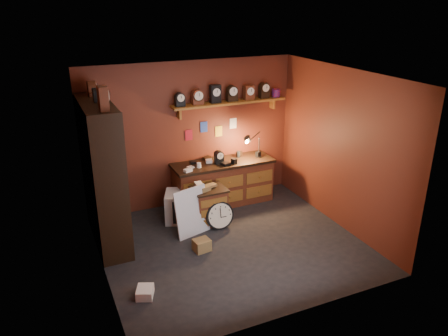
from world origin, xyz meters
TOP-DOWN VIEW (x-y plane):
  - floor at (0.00, 0.00)m, footprint 4.00×4.00m
  - room_shell at (0.04, 0.11)m, footprint 4.02×3.62m
  - shelving_unit at (-1.79, 0.98)m, footprint 0.47×1.60m
  - workbench at (0.50, 1.47)m, footprint 1.93×0.66m
  - low_cabinet at (-0.05, 0.84)m, footprint 0.58×0.50m
  - big_round_clock at (0.04, 0.59)m, footprint 0.49×0.16m
  - white_panel at (-0.45, 0.60)m, footprint 0.65×0.34m
  - mini_fridge at (-0.48, 1.14)m, footprint 0.66×0.69m
  - floor_box_a at (-1.65, 0.87)m, footprint 0.31×0.30m
  - floor_box_b at (-1.60, -0.71)m, footprint 0.30×0.32m
  - floor_box_c at (-0.50, 0.04)m, footprint 0.28×0.24m

SIDE VIEW (x-z plane):
  - floor at x=0.00m, z-range 0.00..0.00m
  - white_panel at x=-0.45m, z-range -0.41..0.41m
  - floor_box_b at x=-1.60m, z-range 0.00..0.13m
  - floor_box_a at x=-1.65m, z-range 0.00..0.15m
  - floor_box_c at x=-0.50m, z-range 0.00..0.19m
  - big_round_clock at x=0.04m, z-range -0.01..0.49m
  - mini_fridge at x=-0.48m, z-range 0.00..0.53m
  - low_cabinet at x=-0.05m, z-range -0.01..0.74m
  - workbench at x=0.50m, z-range -0.21..1.15m
  - shelving_unit at x=-1.79m, z-range -0.03..2.54m
  - room_shell at x=0.04m, z-range 0.37..3.08m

